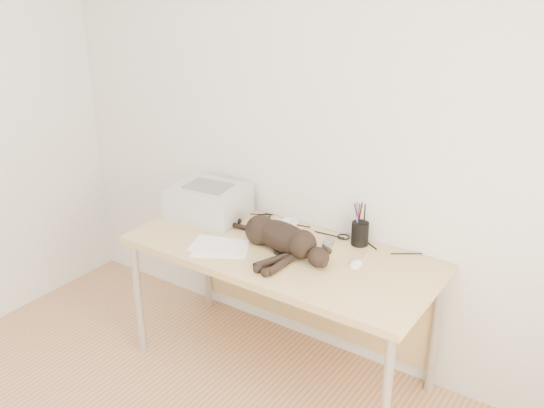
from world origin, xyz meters
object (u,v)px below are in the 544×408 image
Objects in this scene: printer at (209,201)px; cat at (279,238)px; desk at (289,267)px; pen_cup at (360,233)px; mouse at (356,262)px; mug at (289,228)px.

cat is at bearing -13.11° from printer.
desk is 3.62× the size of printer.
desk is 6.97× the size of pen_cup.
printer reaches higher than mouse.
cat is 0.41m from mouse.
pen_cup is at bearing 10.27° from printer.
mug reaches higher than mouse.
mouse is at bearing -1.33° from desk.
desk is at bearing 95.49° from cat.
mug is 0.39× the size of pen_cup.
pen_cup is 2.24× the size of mouse.
pen_cup is at bearing 16.85° from mug.
desk is at bearing -4.42° from printer.
desk is 2.28× the size of cat.
cat reaches higher than mug.
desk is 17.99× the size of mug.
pen_cup is 0.23m from mouse.
mouse is (0.40, 0.08, -0.05)m from cat.
printer reaches higher than cat.
desk is 0.42m from mouse.
printer is (-0.57, 0.04, 0.23)m from desk.
printer is at bearing 175.58° from desk.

